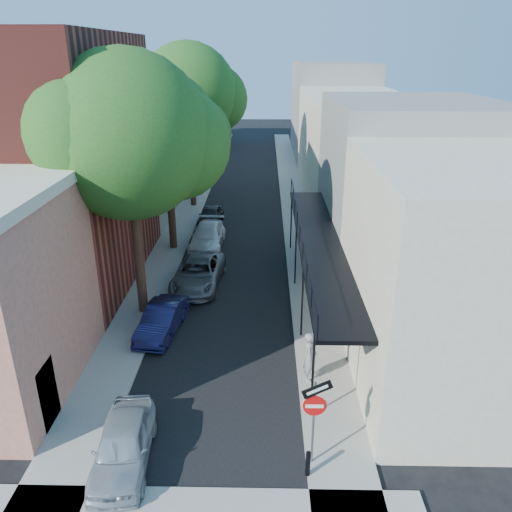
{
  "coord_description": "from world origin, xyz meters",
  "views": [
    {
      "loc": [
        1.75,
        -10.16,
        11.19
      ],
      "look_at": [
        1.36,
        10.14,
        2.8
      ],
      "focal_mm": 35.0,
      "sensor_mm": 36.0,
      "label": 1
    }
  ],
  "objects_px": {
    "bollard": "(308,464)",
    "parked_car_b": "(162,320)",
    "oak_mid": "(173,130)",
    "parked_car_d": "(207,237)",
    "oak_far": "(195,94)",
    "oak_near": "(140,139)",
    "parked_car_a": "(123,445)",
    "parked_car_e": "(211,215)",
    "parked_car_c": "(198,273)",
    "pedestrian": "(310,357)",
    "sign_post": "(315,409)"
  },
  "relations": [
    {
      "from": "sign_post",
      "to": "oak_near",
      "type": "xyz_separation_m",
      "value": [
        -6.53,
        9.29,
        5.84
      ]
    },
    {
      "from": "parked_car_d",
      "to": "parked_car_a",
      "type": "bearing_deg",
      "value": -90.65
    },
    {
      "from": "oak_near",
      "to": "parked_car_e",
      "type": "height_order",
      "value": "oak_near"
    },
    {
      "from": "oak_mid",
      "to": "parked_car_c",
      "type": "height_order",
      "value": "oak_mid"
    },
    {
      "from": "parked_car_c",
      "to": "oak_far",
      "type": "bearing_deg",
      "value": 100.33
    },
    {
      "from": "oak_far",
      "to": "parked_car_b",
      "type": "height_order",
      "value": "oak_far"
    },
    {
      "from": "parked_car_a",
      "to": "oak_near",
      "type": "bearing_deg",
      "value": 92.17
    },
    {
      "from": "bollard",
      "to": "oak_far",
      "type": "distance_m",
      "value": 28.58
    },
    {
      "from": "parked_car_e",
      "to": "pedestrian",
      "type": "relative_size",
      "value": 1.9
    },
    {
      "from": "parked_car_a",
      "to": "parked_car_d",
      "type": "bearing_deg",
      "value": 83.83
    },
    {
      "from": "oak_far",
      "to": "parked_car_a",
      "type": "bearing_deg",
      "value": -87.7
    },
    {
      "from": "bollard",
      "to": "parked_car_b",
      "type": "xyz_separation_m",
      "value": [
        -5.6,
        7.76,
        0.1
      ]
    },
    {
      "from": "oak_near",
      "to": "oak_mid",
      "type": "height_order",
      "value": "oak_near"
    },
    {
      "from": "oak_mid",
      "to": "parked_car_d",
      "type": "distance_m",
      "value": 6.58
    },
    {
      "from": "sign_post",
      "to": "parked_car_c",
      "type": "bearing_deg",
      "value": 111.88
    },
    {
      "from": "parked_car_d",
      "to": "pedestrian",
      "type": "relative_size",
      "value": 2.5
    },
    {
      "from": "oak_mid",
      "to": "parked_car_e",
      "type": "distance_m",
      "value": 8.01
    },
    {
      "from": "oak_mid",
      "to": "parked_car_d",
      "type": "xyz_separation_m",
      "value": [
        1.66,
        0.08,
        -6.37
      ]
    },
    {
      "from": "parked_car_e",
      "to": "parked_car_c",
      "type": "bearing_deg",
      "value": -82.19
    },
    {
      "from": "pedestrian",
      "to": "parked_car_d",
      "type": "bearing_deg",
      "value": 33.59
    },
    {
      "from": "parked_car_c",
      "to": "pedestrian",
      "type": "height_order",
      "value": "pedestrian"
    },
    {
      "from": "parked_car_b",
      "to": "parked_car_e",
      "type": "bearing_deg",
      "value": 95.45
    },
    {
      "from": "parked_car_b",
      "to": "parked_car_e",
      "type": "relative_size",
      "value": 1.05
    },
    {
      "from": "parked_car_a",
      "to": "oak_mid",
      "type": "bearing_deg",
      "value": 89.32
    },
    {
      "from": "bollard",
      "to": "parked_car_b",
      "type": "distance_m",
      "value": 9.57
    },
    {
      "from": "parked_car_a",
      "to": "parked_car_d",
      "type": "xyz_separation_m",
      "value": [
        0.54,
        17.33,
        0.03
      ]
    },
    {
      "from": "pedestrian",
      "to": "bollard",
      "type": "bearing_deg",
      "value": -172.67
    },
    {
      "from": "oak_mid",
      "to": "parked_car_e",
      "type": "height_order",
      "value": "oak_mid"
    },
    {
      "from": "parked_car_a",
      "to": "parked_car_b",
      "type": "bearing_deg",
      "value": 87.98
    },
    {
      "from": "oak_near",
      "to": "oak_mid",
      "type": "relative_size",
      "value": 1.12
    },
    {
      "from": "oak_mid",
      "to": "pedestrian",
      "type": "height_order",
      "value": "oak_mid"
    },
    {
      "from": "sign_post",
      "to": "oak_far",
      "type": "relative_size",
      "value": 0.25
    },
    {
      "from": "oak_far",
      "to": "oak_near",
      "type": "bearing_deg",
      "value": -90.04
    },
    {
      "from": "parked_car_d",
      "to": "pedestrian",
      "type": "bearing_deg",
      "value": -67.74
    },
    {
      "from": "oak_mid",
      "to": "oak_near",
      "type": "bearing_deg",
      "value": -89.63
    },
    {
      "from": "oak_near",
      "to": "parked_car_e",
      "type": "xyz_separation_m",
      "value": [
        1.35,
        12.51,
        -7.27
      ]
    },
    {
      "from": "parked_car_c",
      "to": "oak_mid",
      "type": "bearing_deg",
      "value": 112.02
    },
    {
      "from": "parked_car_a",
      "to": "pedestrian",
      "type": "bearing_deg",
      "value": 30.51
    },
    {
      "from": "sign_post",
      "to": "parked_car_b",
      "type": "distance_m",
      "value": 9.39
    },
    {
      "from": "bollard",
      "to": "parked_car_e",
      "type": "height_order",
      "value": "parked_car_e"
    },
    {
      "from": "sign_post",
      "to": "parked_car_a",
      "type": "distance_m",
      "value": 5.63
    },
    {
      "from": "oak_mid",
      "to": "parked_car_d",
      "type": "bearing_deg",
      "value": 2.72
    },
    {
      "from": "parked_car_b",
      "to": "parked_car_e",
      "type": "xyz_separation_m",
      "value": [
        0.58,
        14.51,
        -0.01
      ]
    },
    {
      "from": "parked_car_e",
      "to": "parked_car_d",
      "type": "bearing_deg",
      "value": -81.09
    },
    {
      "from": "pedestrian",
      "to": "parked_car_c",
      "type": "bearing_deg",
      "value": 44.79
    },
    {
      "from": "oak_far",
      "to": "parked_car_d",
      "type": "xyz_separation_m",
      "value": [
        1.59,
        -8.96,
        -7.57
      ]
    },
    {
      "from": "oak_near",
      "to": "oak_far",
      "type": "height_order",
      "value": "oak_far"
    },
    {
      "from": "oak_far",
      "to": "parked_car_e",
      "type": "relative_size",
      "value": 3.31
    },
    {
      "from": "oak_near",
      "to": "parked_car_a",
      "type": "xyz_separation_m",
      "value": [
        1.07,
        -9.28,
        -7.22
      ]
    },
    {
      "from": "oak_far",
      "to": "parked_car_d",
      "type": "height_order",
      "value": "oak_far"
    }
  ]
}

